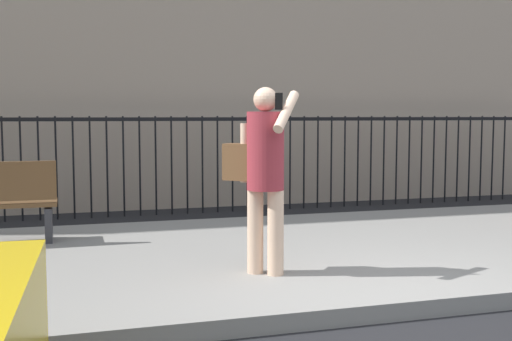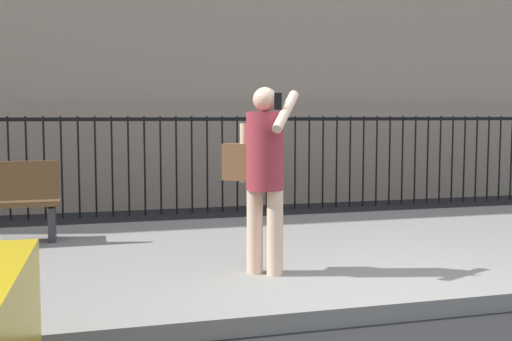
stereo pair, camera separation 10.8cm
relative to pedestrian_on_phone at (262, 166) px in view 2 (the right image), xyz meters
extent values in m
plane|color=black|center=(0.81, -1.19, -1.15)|extent=(60.00, 60.00, 0.00)
cube|color=gray|center=(0.81, 1.01, -1.07)|extent=(28.00, 4.40, 0.15)
cube|color=black|center=(0.81, 4.71, 0.40)|extent=(12.00, 0.04, 0.06)
cylinder|color=black|center=(-2.64, 4.71, -0.35)|extent=(0.03, 0.03, 1.60)
cylinder|color=black|center=(-2.39, 4.71, -0.35)|extent=(0.03, 0.03, 1.60)
cylinder|color=black|center=(-2.13, 4.71, -0.35)|extent=(0.03, 0.03, 1.60)
cylinder|color=black|center=(-1.87, 4.71, -0.35)|extent=(0.03, 0.03, 1.60)
cylinder|color=black|center=(-1.62, 4.71, -0.35)|extent=(0.03, 0.03, 1.60)
cylinder|color=black|center=(-1.36, 4.71, -0.35)|extent=(0.03, 0.03, 1.60)
cylinder|color=black|center=(-1.11, 4.71, -0.35)|extent=(0.03, 0.03, 1.60)
cylinder|color=black|center=(-0.85, 4.71, -0.35)|extent=(0.03, 0.03, 1.60)
cylinder|color=black|center=(-0.60, 4.71, -0.35)|extent=(0.03, 0.03, 1.60)
cylinder|color=black|center=(-0.34, 4.71, -0.35)|extent=(0.03, 0.03, 1.60)
cylinder|color=black|center=(-0.09, 4.71, -0.35)|extent=(0.03, 0.03, 1.60)
cylinder|color=black|center=(0.17, 4.71, -0.35)|extent=(0.03, 0.03, 1.60)
cylinder|color=black|center=(0.42, 4.71, -0.35)|extent=(0.03, 0.03, 1.60)
cylinder|color=black|center=(0.68, 4.71, -0.35)|extent=(0.03, 0.03, 1.60)
cylinder|color=black|center=(0.93, 4.71, -0.35)|extent=(0.03, 0.03, 1.60)
cylinder|color=black|center=(1.19, 4.71, -0.35)|extent=(0.03, 0.03, 1.60)
cylinder|color=black|center=(1.44, 4.71, -0.35)|extent=(0.03, 0.03, 1.60)
cylinder|color=black|center=(1.70, 4.71, -0.35)|extent=(0.03, 0.03, 1.60)
cylinder|color=black|center=(1.96, 4.71, -0.35)|extent=(0.03, 0.03, 1.60)
cylinder|color=black|center=(2.21, 4.71, -0.35)|extent=(0.03, 0.03, 1.60)
cylinder|color=black|center=(2.47, 4.71, -0.35)|extent=(0.03, 0.03, 1.60)
cylinder|color=black|center=(2.72, 4.71, -0.35)|extent=(0.03, 0.03, 1.60)
cylinder|color=black|center=(2.98, 4.71, -0.35)|extent=(0.03, 0.03, 1.60)
cylinder|color=black|center=(3.23, 4.71, -0.35)|extent=(0.03, 0.03, 1.60)
cylinder|color=black|center=(3.49, 4.71, -0.35)|extent=(0.03, 0.03, 1.60)
cylinder|color=black|center=(3.74, 4.71, -0.35)|extent=(0.03, 0.03, 1.60)
cylinder|color=black|center=(4.00, 4.71, -0.35)|extent=(0.03, 0.03, 1.60)
cylinder|color=black|center=(4.25, 4.71, -0.35)|extent=(0.03, 0.03, 1.60)
cylinder|color=black|center=(4.51, 4.71, -0.35)|extent=(0.03, 0.03, 1.60)
cylinder|color=black|center=(4.76, 4.71, -0.35)|extent=(0.03, 0.03, 1.60)
cylinder|color=black|center=(5.02, 4.71, -0.35)|extent=(0.03, 0.03, 1.60)
cylinder|color=black|center=(5.27, 4.71, -0.35)|extent=(0.03, 0.03, 1.60)
cylinder|color=black|center=(5.53, 4.71, -0.35)|extent=(0.03, 0.03, 1.60)
cylinder|color=black|center=(5.78, 4.71, -0.35)|extent=(0.03, 0.03, 1.60)
cylinder|color=black|center=(6.04, 4.71, -0.35)|extent=(0.03, 0.03, 1.60)
cylinder|color=black|center=(6.30, 4.71, -0.35)|extent=(0.03, 0.03, 1.60)
cylinder|color=beige|center=(0.10, -0.08, -0.61)|extent=(0.15, 0.15, 0.78)
cylinder|color=beige|center=(-0.06, 0.05, -0.61)|extent=(0.15, 0.15, 0.78)
cylinder|color=#992D38|center=(0.02, -0.02, 0.14)|extent=(0.48, 0.48, 0.71)
sphere|color=beige|center=(0.02, -0.02, 0.61)|extent=(0.22, 0.22, 0.22)
cylinder|color=beige|center=(0.18, -0.14, 0.50)|extent=(0.38, 0.44, 0.39)
cylinder|color=beige|center=(-0.14, 0.11, 0.12)|extent=(0.09, 0.09, 0.54)
cube|color=black|center=(0.10, -0.16, 0.59)|extent=(0.06, 0.05, 0.15)
cube|color=brown|center=(-0.18, 0.15, 0.03)|extent=(0.32, 0.30, 0.34)
cube|color=#333338|center=(-1.93, 2.19, -0.80)|extent=(0.08, 0.41, 0.40)
camera|label=1|loc=(-1.71, -5.50, 0.46)|focal=44.43mm
camera|label=2|loc=(-1.61, -5.53, 0.46)|focal=44.43mm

